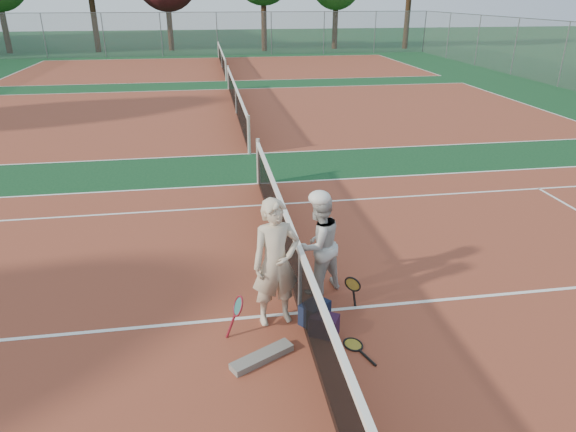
{
  "coord_description": "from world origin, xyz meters",
  "views": [
    {
      "loc": [
        -1.13,
        -6.02,
        4.15
      ],
      "look_at": [
        0.0,
        1.06,
        1.05
      ],
      "focal_mm": 32.0,
      "sensor_mm": 36.0,
      "label": 1
    }
  ],
  "objects": [
    {
      "name": "ground",
      "position": [
        0.0,
        0.0,
        0.0
      ],
      "size": [
        130.0,
        130.0,
        0.0
      ],
      "primitive_type": "plane",
      "color": "#0F391C",
      "rests_on": "ground"
    },
    {
      "name": "court_main",
      "position": [
        0.0,
        0.0,
        0.0
      ],
      "size": [
        23.77,
        10.97,
        0.01
      ],
      "primitive_type": "cube",
      "color": "brown",
      "rests_on": "ground"
    },
    {
      "name": "court_far_a",
      "position": [
        0.0,
        13.5,
        0.0
      ],
      "size": [
        23.77,
        10.97,
        0.01
      ],
      "primitive_type": "cube",
      "color": "brown",
      "rests_on": "ground"
    },
    {
      "name": "court_far_b",
      "position": [
        0.0,
        27.0,
        0.0
      ],
      "size": [
        23.77,
        10.97,
        0.01
      ],
      "primitive_type": "cube",
      "color": "brown",
      "rests_on": "ground"
    },
    {
      "name": "net_main",
      "position": [
        0.0,
        0.0,
        0.51
      ],
      "size": [
        0.1,
        10.98,
        1.02
      ],
      "primitive_type": null,
      "color": "black",
      "rests_on": "ground"
    },
    {
      "name": "net_far_a",
      "position": [
        0.0,
        13.5,
        0.51
      ],
      "size": [
        0.1,
        10.98,
        1.02
      ],
      "primitive_type": null,
      "color": "black",
      "rests_on": "ground"
    },
    {
      "name": "net_far_b",
      "position": [
        0.0,
        27.0,
        0.51
      ],
      "size": [
        0.1,
        10.98,
        1.02
      ],
      "primitive_type": null,
      "color": "black",
      "rests_on": "ground"
    },
    {
      "name": "fence_back",
      "position": [
        0.0,
        34.0,
        1.5
      ],
      "size": [
        32.0,
        0.06,
        3.0
      ],
      "primitive_type": null,
      "color": "slate",
      "rests_on": "ground"
    },
    {
      "name": "player_a",
      "position": [
        -0.35,
        -0.11,
        0.9
      ],
      "size": [
        0.72,
        0.54,
        1.79
      ],
      "primitive_type": "imported",
      "rotation": [
        0.0,
        0.0,
        0.19
      ],
      "color": "beige",
      "rests_on": "ground"
    },
    {
      "name": "player_b",
      "position": [
        0.37,
        0.57,
        0.78
      ],
      "size": [
        0.94,
        0.88,
        1.55
      ],
      "primitive_type": "imported",
      "rotation": [
        0.0,
        0.0,
        3.65
      ],
      "color": "silver",
      "rests_on": "ground"
    },
    {
      "name": "racket_red",
      "position": [
        -0.88,
        -0.36,
        0.28
      ],
      "size": [
        0.31,
        0.32,
        0.57
      ],
      "primitive_type": null,
      "rotation": [
        0.0,
        0.0,
        0.25
      ],
      "color": "maroon",
      "rests_on": "ground"
    },
    {
      "name": "racket_black_held",
      "position": [
        0.73,
        -0.07,
        0.29
      ],
      "size": [
        0.36,
        0.35,
        0.57
      ],
      "primitive_type": null,
      "rotation": [
        0.0,
        0.0,
        4.06
      ],
      "color": "black",
      "rests_on": "ground"
    },
    {
      "name": "racket_spare",
      "position": [
        0.55,
        -0.83,
        0.01
      ],
      "size": [
        0.46,
        0.66,
        0.03
      ],
      "primitive_type": null,
      "rotation": [
        0.0,
        0.0,
        1.92
      ],
      "color": "black",
      "rests_on": "ground"
    },
    {
      "name": "sports_bag_navy",
      "position": [
        0.16,
        -0.25,
        0.16
      ],
      "size": [
        0.48,
        0.46,
        0.31
      ],
      "primitive_type": "cube",
      "rotation": [
        0.0,
        0.0,
        0.7
      ],
      "color": "black",
      "rests_on": "ground"
    },
    {
      "name": "sports_bag_purple",
      "position": [
        0.23,
        -0.54,
        0.15
      ],
      "size": [
        0.43,
        0.39,
        0.29
      ],
      "primitive_type": "cube",
      "rotation": [
        0.0,
        0.0,
        -0.52
      ],
      "color": "#270F2A",
      "rests_on": "ground"
    },
    {
      "name": "net_cover_canvas",
      "position": [
        -0.64,
        -0.92,
        0.04
      ],
      "size": [
        0.84,
        0.57,
        0.09
      ],
      "primitive_type": "cube",
      "rotation": [
        0.0,
        0.0,
        0.49
      ],
      "color": "slate",
      "rests_on": "ground"
    },
    {
      "name": "water_bottle",
      "position": [
        0.26,
        -0.36,
        0.15
      ],
      "size": [
        0.09,
        0.09,
        0.3
      ],
      "primitive_type": "cylinder",
      "color": "#C9E1FF",
      "rests_on": "ground"
    }
  ]
}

